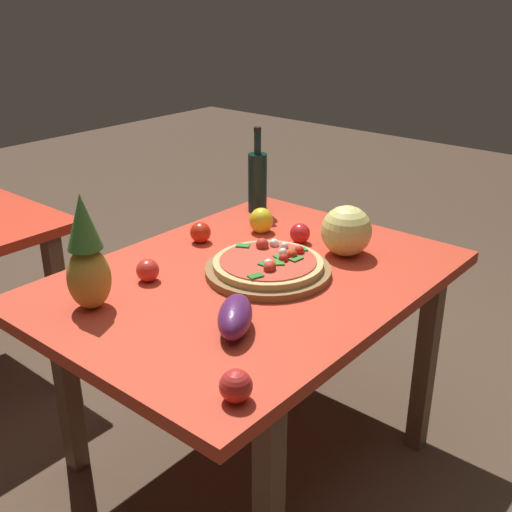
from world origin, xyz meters
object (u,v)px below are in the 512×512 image
wine_bottle (257,181)px  tomato_at_corner (300,233)px  melon (346,231)px  bell_pepper (261,221)px  pizza_board (268,271)px  pizza (269,263)px  tomato_near_board (148,270)px  display_table (250,297)px  eggplant (235,316)px  tomato_by_bottle (200,232)px  pineapple_left (87,258)px  tomato_beside_pepper (236,386)px

wine_bottle → tomato_at_corner: size_ratio=4.74×
melon → bell_pepper: 0.36m
pizza_board → wine_bottle: bearing=43.1°
pizza → tomato_near_board: bearing=137.5°
tomato_near_board → melon: bearing=-31.9°
display_table → tomato_at_corner: (0.32, 0.04, 0.11)m
eggplant → tomato_near_board: 0.42m
tomato_by_bottle → tomato_near_board: tomato_by_bottle is taller
wine_bottle → pineapple_left: bearing=-169.8°
wine_bottle → tomato_beside_pepper: 1.27m
tomato_near_board → eggplant: bearing=-97.7°
tomato_by_bottle → display_table: bearing=-107.5°
bell_pepper → pizza_board: bearing=-137.0°
pineapple_left → tomato_by_bottle: size_ratio=4.59×
tomato_beside_pepper → pizza: bearing=32.7°
bell_pepper → pineapple_left: bearing=-179.4°
wine_bottle → eggplant: 0.97m
pizza → pineapple_left: pineapple_left is taller
pizza_board → tomato_beside_pepper: 0.67m
display_table → pineapple_left: bearing=155.5°
tomato_by_bottle → tomato_beside_pepper: tomato_beside_pepper is taller
display_table → pizza: 0.13m
tomato_by_bottle → tomato_beside_pepper: (-0.61, -0.72, 0.00)m
pizza_board → pizza: bearing=-9.0°
wine_bottle → tomato_at_corner: (-0.17, -0.34, -0.09)m
melon → bell_pepper: bearing=93.6°
display_table → wine_bottle: (0.49, 0.38, 0.21)m
pineapple_left → tomato_at_corner: pineapple_left is taller
tomato_beside_pepper → tomato_at_corner: (0.84, 0.44, -0.00)m
pineapple_left → tomato_by_bottle: (0.55, 0.11, -0.12)m
display_table → pizza: (0.05, -0.04, 0.12)m
display_table → bell_pepper: 0.40m
pizza_board → bell_pepper: 0.38m
tomato_near_board → pizza: bearing=-42.5°
wine_bottle → pizza: bearing=-136.6°
wine_bottle → bell_pepper: bearing=-136.6°
melon → eggplant: melon is taller
bell_pepper → tomato_at_corner: (0.00, -0.18, -0.01)m
display_table → melon: bearing=-22.6°
eggplant → pizza_board: bearing=25.4°
pizza_board → tomato_by_bottle: size_ratio=5.41×
melon → bell_pepper: (-0.02, 0.36, -0.04)m
tomato_beside_pepper → tomato_near_board: size_ratio=1.06×
pizza_board → tomato_near_board: 0.38m
tomato_near_board → pineapple_left: bearing=-177.6°
eggplant → tomato_beside_pepper: size_ratio=2.62×
melon → tomato_near_board: (-0.57, 0.36, -0.05)m
tomato_by_bottle → tomato_beside_pepper: size_ratio=0.98×
pizza → melon: melon is taller
display_table → eggplant: (-0.29, -0.20, 0.12)m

